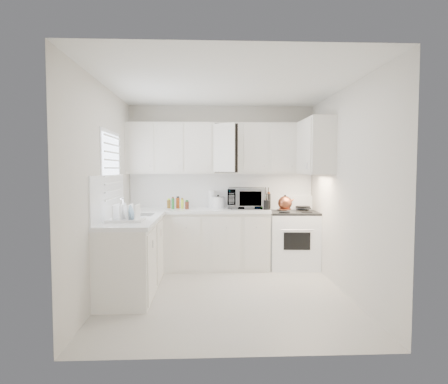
{
  "coord_description": "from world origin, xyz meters",
  "views": [
    {
      "loc": [
        -0.24,
        -4.72,
        1.58
      ],
      "look_at": [
        0.0,
        0.7,
        1.25
      ],
      "focal_mm": 30.78,
      "sensor_mm": 36.0,
      "label": 1
    }
  ],
  "objects": [
    {
      "name": "floor",
      "position": [
        0.0,
        0.0,
        0.0
      ],
      "size": [
        3.2,
        3.2,
        0.0
      ],
      "primitive_type": "plane",
      "color": "beige",
      "rests_on": "ground"
    },
    {
      "name": "lower_cabinets_left",
      "position": [
        -1.2,
        0.2,
        0.45
      ],
      "size": [
        0.6,
        1.6,
        0.9
      ],
      "primitive_type": null,
      "color": "beige",
      "rests_on": "floor"
    },
    {
      "name": "ceiling",
      "position": [
        0.0,
        0.0,
        2.6
      ],
      "size": [
        3.2,
        3.2,
        0.0
      ],
      "primitive_type": "plane",
      "rotation": [
        3.14,
        0.0,
        0.0
      ],
      "color": "white",
      "rests_on": "ground"
    },
    {
      "name": "spice_left_4",
      "position": [
        -0.55,
        1.42,
        1.02
      ],
      "size": [
        0.06,
        0.06,
        0.13
      ],
      "primitive_type": "cylinder",
      "color": "#582819",
      "rests_on": "countertop_back"
    },
    {
      "name": "spice_left_0",
      "position": [
        -0.85,
        1.42,
        1.02
      ],
      "size": [
        0.06,
        0.06,
        0.13
      ],
      "primitive_type": "cylinder",
      "color": "brown",
      "rests_on": "countertop_back"
    },
    {
      "name": "wall_right",
      "position": [
        1.5,
        0.0,
        1.3
      ],
      "size": [
        0.0,
        3.2,
        3.2
      ],
      "primitive_type": "plane",
      "rotation": [
        1.57,
        0.0,
        -1.57
      ],
      "color": "beige",
      "rests_on": "ground"
    },
    {
      "name": "spice_left_2",
      "position": [
        -0.7,
        1.42,
        1.02
      ],
      "size": [
        0.06,
        0.06,
        0.13
      ],
      "primitive_type": "cylinder",
      "color": "#B44818",
      "rests_on": "countertop_back"
    },
    {
      "name": "sauce_right_0",
      "position": [
        0.58,
        1.46,
        1.05
      ],
      "size": [
        0.06,
        0.06,
        0.19
      ],
      "primitive_type": "cylinder",
      "color": "#B44818",
      "rests_on": "countertop_back"
    },
    {
      "name": "stove",
      "position": [
        1.14,
        1.31,
        0.58
      ],
      "size": [
        0.79,
        0.66,
        1.15
      ],
      "primitive_type": null,
      "rotation": [
        0.0,
        0.0,
        -0.07
      ],
      "color": "white",
      "rests_on": "floor"
    },
    {
      "name": "frying_pan",
      "position": [
        1.32,
        1.47,
        0.96
      ],
      "size": [
        0.31,
        0.44,
        0.04
      ],
      "primitive_type": null,
      "rotation": [
        0.0,
        0.0,
        0.22
      ],
      "color": "black",
      "rests_on": "stove"
    },
    {
      "name": "spice_left_3",
      "position": [
        -0.62,
        1.33,
        1.02
      ],
      "size": [
        0.06,
        0.06,
        0.13
      ],
      "primitive_type": "cylinder",
      "color": "#D2F93A",
      "rests_on": "countertop_back"
    },
    {
      "name": "utensil_crock",
      "position": [
        0.68,
        1.12,
        1.13
      ],
      "size": [
        0.14,
        0.14,
        0.36
      ],
      "primitive_type": null,
      "rotation": [
        0.0,
        0.0,
        -0.22
      ],
      "color": "black",
      "rests_on": "countertop_back"
    },
    {
      "name": "wall_back",
      "position": [
        0.0,
        1.6,
        1.3
      ],
      "size": [
        3.0,
        0.0,
        3.0
      ],
      "primitive_type": "plane",
      "rotation": [
        1.57,
        0.0,
        0.0
      ],
      "color": "beige",
      "rests_on": "ground"
    },
    {
      "name": "wall_front",
      "position": [
        0.0,
        -1.6,
        1.3
      ],
      "size": [
        3.0,
        0.0,
        3.0
      ],
      "primitive_type": "plane",
      "rotation": [
        -1.57,
        0.0,
        0.0
      ],
      "color": "beige",
      "rests_on": "ground"
    },
    {
      "name": "wall_left",
      "position": [
        -1.5,
        0.0,
        1.3
      ],
      "size": [
        0.0,
        3.2,
        3.2
      ],
      "primitive_type": "plane",
      "rotation": [
        1.57,
        0.0,
        1.57
      ],
      "color": "beige",
      "rests_on": "ground"
    },
    {
      "name": "backsplash_back",
      "position": [
        0.0,
        1.59,
        1.23
      ],
      "size": [
        2.98,
        0.02,
        0.55
      ],
      "primitive_type": "cube",
      "color": "silver",
      "rests_on": "wall_back"
    },
    {
      "name": "sauce_right_1",
      "position": [
        0.64,
        1.4,
        1.05
      ],
      "size": [
        0.06,
        0.06,
        0.19
      ],
      "primitive_type": "cylinder",
      "color": "#D2F93A",
      "rests_on": "countertop_back"
    },
    {
      "name": "rice_cooker",
      "position": [
        -0.06,
        1.38,
        1.06
      ],
      "size": [
        0.22,
        0.22,
        0.21
      ],
      "primitive_type": null,
      "rotation": [
        0.0,
        0.0,
        0.05
      ],
      "color": "white",
      "rests_on": "countertop_back"
    },
    {
      "name": "spice_left_1",
      "position": [
        -0.78,
        1.33,
        1.02
      ],
      "size": [
        0.06,
        0.06,
        0.13
      ],
      "primitive_type": "cylinder",
      "color": "#246E2C",
      "rests_on": "countertop_back"
    },
    {
      "name": "microwave",
      "position": [
        0.38,
        1.33,
        1.15
      ],
      "size": [
        0.61,
        0.38,
        0.4
      ],
      "primitive_type": "imported",
      "rotation": [
        0.0,
        0.0,
        -0.1
      ],
      "color": "gray",
      "rests_on": "countertop_back"
    },
    {
      "name": "window_blinds",
      "position": [
        -1.48,
        0.35,
        1.55
      ],
      "size": [
        0.06,
        0.96,
        1.06
      ],
      "primitive_type": null,
      "color": "white",
      "rests_on": "wall_left"
    },
    {
      "name": "tea_kettle",
      "position": [
        0.96,
        1.15,
        1.06
      ],
      "size": [
        0.29,
        0.25,
        0.25
      ],
      "primitive_type": null,
      "rotation": [
        0.0,
        0.0,
        -0.08
      ],
      "color": "maroon",
      "rests_on": "stove"
    },
    {
      "name": "upper_cabinets_right",
      "position": [
        1.33,
        0.82,
        1.5
      ],
      "size": [
        0.33,
        0.9,
        0.8
      ],
      "primitive_type": null,
      "color": "beige",
      "rests_on": "wall_right"
    },
    {
      "name": "dish_rack",
      "position": [
        -1.21,
        -0.11,
        1.07
      ],
      "size": [
        0.43,
        0.33,
        0.23
      ],
      "primitive_type": null,
      "rotation": [
        0.0,
        0.0,
        -0.03
      ],
      "color": "white",
      "rests_on": "countertop_left"
    },
    {
      "name": "sauce_right_2",
      "position": [
        0.69,
        1.46,
        1.05
      ],
      "size": [
        0.06,
        0.06,
        0.19
      ],
      "primitive_type": "cylinder",
      "color": "#582819",
      "rests_on": "countertop_back"
    },
    {
      "name": "paper_towel",
      "position": [
        -0.16,
        1.5,
        1.08
      ],
      "size": [
        0.12,
        0.12,
        0.27
      ],
      "primitive_type": "cylinder",
      "color": "white",
      "rests_on": "countertop_back"
    },
    {
      "name": "countertop_left",
      "position": [
        -1.19,
        0.2,
        0.93
      ],
      "size": [
        0.64,
        1.62,
        0.05
      ],
      "primitive_type": "cube",
      "color": "silver",
      "rests_on": "lower_cabinets_left"
    },
    {
      "name": "sauce_right_3",
      "position": [
        0.74,
        1.4,
        1.05
      ],
      "size": [
        0.06,
        0.06,
        0.19
      ],
      "primitive_type": "cylinder",
      "color": "black",
      "rests_on": "countertop_back"
    },
    {
      "name": "backsplash_left",
      "position": [
        -1.49,
        0.2,
        1.23
      ],
      "size": [
        0.02,
        1.6,
        0.55
      ],
      "primitive_type": "cube",
      "color": "silver",
      "rests_on": "wall_left"
    },
    {
      "name": "countertop_back",
      "position": [
        -0.39,
        1.29,
        0.93
      ],
      "size": [
        2.24,
        0.64,
        0.05
      ],
      "primitive_type": "cube",
      "color": "silver",
      "rests_on": "lower_cabinets_back"
    },
    {
      "name": "sink",
      "position": [
        -1.19,
        0.55,
        1.07
      ],
      "size": [
        0.42,
        0.38,
        0.3
      ],
      "primitive_type": null,
      "color": "gray",
      "rests_on": "countertop_left"
    },
    {
      "name": "lower_cabinets_back",
      "position": [
        -0.39,
        1.3,
        0.45
      ],
      "size": [
        2.22,
        0.6,
        0.9
      ],
      "primitive_type": null,
      "color": "beige",
      "rests_on": "floor"
    },
    {
      "name": "upper_cabinets_back",
      "position": [
        0.0,
        1.44,
        1.5
      ],
      "size": [
        3.0,
        0.33,
        0.8
      ],
      "primitive_type": null,
      "color": "beige",
      "rests_on": "wall_back"
    }
  ]
}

